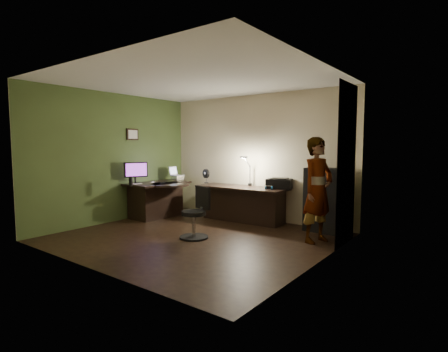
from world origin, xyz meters
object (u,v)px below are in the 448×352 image
Objects in this scene: cabinet at (327,200)px; desk_left at (157,200)px; desk_right at (241,204)px; monitor at (135,176)px; office_chair at (194,213)px; person at (318,190)px.

desk_left is at bearing -161.07° from cabinet.
monitor is (-1.87, -1.28, 0.59)m from desk_right.
office_chair is at bearing -129.57° from cabinet.
monitor is 0.29× the size of person.
monitor is at bearing -147.53° from desk_right.
desk_left is 3.69m from person.
cabinet is at bearing 45.68° from monitor.
person is (3.65, 0.22, 0.48)m from desk_left.
desk_right is at bearing 25.27° from desk_left.
office_chair is (1.97, -0.34, -0.52)m from monitor.
monitor is 3.84m from person.
desk_left is 0.77× the size of person.
desk_right is at bearing 104.59° from office_chair.
desk_left is 0.77m from monitor.
office_chair is (1.85, -0.84, 0.06)m from desk_left.
person reaches higher than cabinet.
person is (1.80, 1.06, 0.43)m from office_chair.
cabinet is 0.68× the size of person.
cabinet is (1.80, 0.18, 0.23)m from desk_right.
monitor reaches higher than desk_left.
desk_left is at bearing 100.85° from monitor.
cabinet reaches higher than desk_right.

